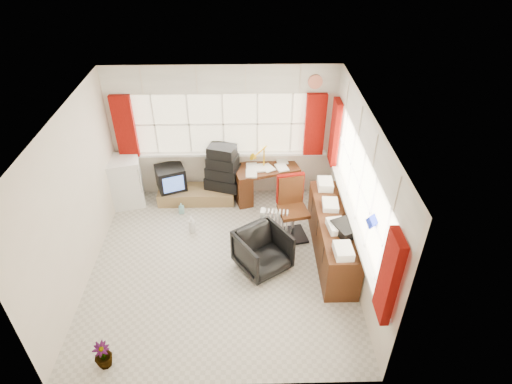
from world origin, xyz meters
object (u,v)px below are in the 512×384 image
desk (266,180)px  credenza (332,235)px  radiator (276,228)px  mini_fridge (126,181)px  desk_lamp (264,152)px  task_chair (291,204)px  office_chair (263,251)px  crt_tv (171,178)px  tv_bench (197,195)px

desk → credenza: bearing=-58.6°
radiator → mini_fridge: size_ratio=0.64×
desk_lamp → radiator: (0.15, -1.23, -0.74)m
task_chair → office_chair: bearing=-121.1°
task_chair → office_chair: task_chair is taller
office_chair → crt_tv: (-1.63, 1.83, 0.14)m
desk → tv_bench: 1.33m
credenza → tv_bench: credenza is taller
mini_fridge → crt_tv: bearing=5.6°
office_chair → credenza: bearing=-20.0°
tv_bench → credenza: bearing=-33.7°
desk → office_chair: (-0.12, -1.86, -0.04)m
tv_bench → mini_fridge: size_ratio=1.50×
crt_tv → mini_fridge: size_ratio=0.66×
task_chair → radiator: (-0.26, -0.19, -0.34)m
desk → office_chair: size_ratio=1.75×
desk → crt_tv: (-1.75, -0.03, 0.10)m
desk → task_chair: task_chair is taller
task_chair → crt_tv: bearing=154.6°
task_chair → radiator: 0.47m
office_chair → tv_bench: (-1.18, 1.78, -0.21)m
task_chair → mini_fridge: 3.07m
credenza → crt_tv: (-2.73, 1.57, 0.08)m
office_chair → credenza: size_ratio=0.36×
desk_lamp → credenza: size_ratio=0.23×
task_chair → mini_fridge: size_ratio=1.19×
desk → radiator: size_ratio=2.12×
credenza → radiator: bearing=156.9°
radiator → mini_fridge: mini_fridge is taller
radiator → credenza: credenza is taller
desk → crt_tv: bearing=-179.1°
desk → desk_lamp: 0.61m
tv_bench → mini_fridge: 1.30m
desk → radiator: bearing=-84.7°
credenza → task_chair: bearing=137.1°
office_chair → radiator: bearing=36.1°
desk_lamp → credenza: desk_lamp is taller
task_chair → credenza: size_ratio=0.56×
task_chair → credenza: (0.60, -0.56, -0.20)m
tv_bench → crt_tv: size_ratio=2.27×
desk_lamp → credenza: (1.02, -1.60, -0.59)m
task_chair → mini_fridge: task_chair is taller
desk_lamp → crt_tv: 1.79m
task_chair → office_chair: 0.99m
office_chair → tv_bench: 2.15m
crt_tv → mini_fridge: mini_fridge is taller
desk_lamp → mini_fridge: desk_lamp is taller
task_chair → crt_tv: 2.36m
office_chair → desk_lamp: bearing=54.0°
mini_fridge → desk_lamp: bearing=2.4°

